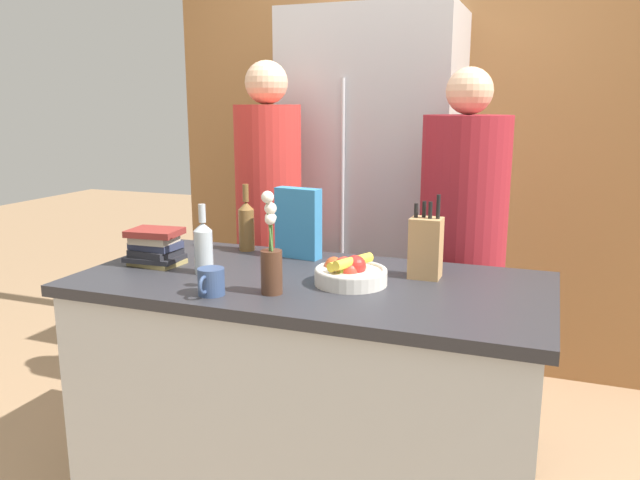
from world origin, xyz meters
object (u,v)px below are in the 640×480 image
at_px(bottle_vinegar, 203,246).
at_px(cereal_box, 298,223).
at_px(knife_block, 426,247).
at_px(flower_vase, 271,257).
at_px(person_in_blue, 462,242).
at_px(coffee_mug, 211,282).
at_px(refrigerator, 372,203).
at_px(fruit_bowl, 350,273).
at_px(bottle_oil, 246,225).
at_px(book_stack, 155,247).
at_px(person_at_sink, 269,219).

bearing_deg(bottle_vinegar, cereal_box, 56.10).
height_order(knife_block, flower_vase, flower_vase).
bearing_deg(person_in_blue, coffee_mug, -136.41).
distance_m(refrigerator, flower_vase, 1.42).
xyz_separation_m(fruit_bowl, bottle_vinegar, (-0.54, -0.05, 0.06)).
bearing_deg(flower_vase, refrigerator, 92.56).
bearing_deg(bottle_vinegar, person_in_blue, 41.39).
height_order(flower_vase, bottle_oil, flower_vase).
bearing_deg(refrigerator, bottle_oil, -108.25).
bearing_deg(book_stack, knife_block, 10.30).
distance_m(refrigerator, book_stack, 1.34).
relative_size(bottle_oil, person_at_sink, 0.17).
bearing_deg(bottle_vinegar, coffee_mug, -54.59).
height_order(cereal_box, bottle_vinegar, cereal_box).
xyz_separation_m(refrigerator, person_in_blue, (0.56, -0.55, -0.06)).
height_order(refrigerator, cereal_box, refrigerator).
bearing_deg(fruit_bowl, book_stack, -179.30).
bearing_deg(bottle_oil, cereal_box, -8.70).
xyz_separation_m(cereal_box, person_in_blue, (0.60, 0.39, -0.11)).
bearing_deg(book_stack, fruit_bowl, 0.70).
distance_m(flower_vase, cereal_box, 0.50).
relative_size(knife_block, coffee_mug, 2.45).
xyz_separation_m(refrigerator, person_at_sink, (-0.36, -0.55, -0.02)).
xyz_separation_m(fruit_bowl, book_stack, (-0.78, -0.01, 0.03)).
height_order(refrigerator, bottle_vinegar, refrigerator).
xyz_separation_m(fruit_bowl, bottle_oil, (-0.56, 0.33, 0.07)).
xyz_separation_m(coffee_mug, person_in_blue, (0.67, 0.96, -0.02)).
bearing_deg(knife_block, coffee_mug, -143.39).
height_order(refrigerator, knife_block, refrigerator).
distance_m(book_stack, bottle_oil, 0.41).
distance_m(cereal_box, coffee_mug, 0.58).
relative_size(fruit_bowl, flower_vase, 0.74).
height_order(flower_vase, coffee_mug, flower_vase).
bearing_deg(person_at_sink, bottle_vinegar, -98.62).
height_order(refrigerator, book_stack, refrigerator).
distance_m(cereal_box, person_in_blue, 0.72).
distance_m(bottle_oil, bottle_vinegar, 0.38).
bearing_deg(knife_block, cereal_box, 167.74).
xyz_separation_m(cereal_box, coffee_mug, (-0.07, -0.57, -0.10)).
bearing_deg(person_in_blue, bottle_oil, -169.16).
distance_m(knife_block, cereal_box, 0.55).
bearing_deg(book_stack, person_in_blue, 32.74).
bearing_deg(coffee_mug, bottle_vinegar, 125.41).
bearing_deg(flower_vase, book_stack, 162.23).
distance_m(cereal_box, person_at_sink, 0.50).
bearing_deg(knife_block, person_at_sink, 149.32).
xyz_separation_m(cereal_box, bottle_vinegar, (-0.23, -0.34, -0.04)).
bearing_deg(cereal_box, knife_block, -12.26).
bearing_deg(coffee_mug, bottle_oil, 106.62).
bearing_deg(refrigerator, bottle_vinegar, -102.11).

